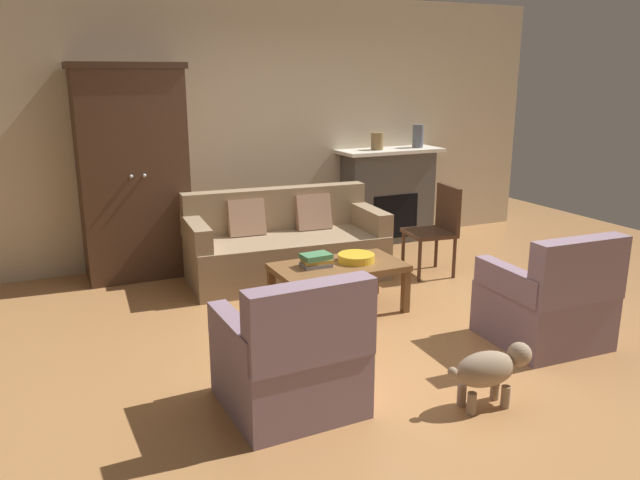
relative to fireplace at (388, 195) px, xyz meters
The scene contains 14 objects.
ground_plane 2.83m from the fireplace, 124.00° to the right, with size 9.60×9.60×0.00m, color #B27A47.
back_wall 1.78m from the fireplace, behind, with size 7.20×0.10×2.80m, color beige.
fireplace is the anchor object (origin of this frame).
armoire 2.99m from the fireplace, behind, with size 1.06×0.57×2.08m.
couch 1.84m from the fireplace, 154.74° to the right, with size 1.97×0.98×0.86m.
coffee_table 2.43m from the fireplace, 130.95° to the right, with size 1.10×0.60×0.42m.
fruit_bowl 2.30m from the fireplace, 127.84° to the right, with size 0.31×0.31×0.07m, color gold.
book_stack 2.53m from the fireplace, 134.68° to the right, with size 0.26×0.19×0.11m.
mantel_vase_bronze 0.67m from the fireplace, behind, with size 0.14×0.14×0.20m, color olive.
mantel_vase_slate 0.79m from the fireplace, ahead, with size 0.13×0.13×0.27m, color #565B66.
armchair_near_left 4.07m from the fireplace, 129.16° to the right, with size 0.80×0.79×0.88m.
armchair_near_right 3.12m from the fireplace, 98.48° to the right, with size 0.81×0.81×0.88m.
side_chair_wooden 1.32m from the fireplace, 99.11° to the right, with size 0.49×0.49×0.90m.
dog 3.93m from the fireplace, 111.97° to the right, with size 0.57×0.24×0.39m.
Camera 1 is at (-2.33, -4.05, 1.99)m, focal length 35.29 mm.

